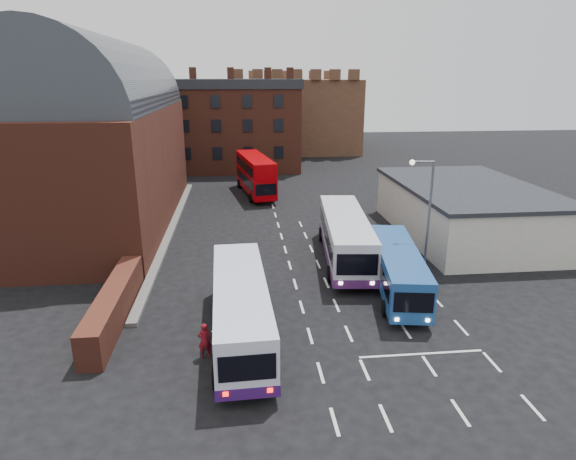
{
  "coord_description": "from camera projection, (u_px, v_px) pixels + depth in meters",
  "views": [
    {
      "loc": [
        -3.34,
        -22.14,
        12.56
      ],
      "look_at": [
        0.0,
        10.0,
        2.2
      ],
      "focal_mm": 30.0,
      "sensor_mm": 36.0,
      "label": 1
    }
  ],
  "objects": [
    {
      "name": "street_lamp",
      "position": [
        425.0,
        208.0,
        30.35
      ],
      "size": [
        1.56,
        0.41,
        7.69
      ],
      "rotation": [
        0.0,
        0.0,
        -0.13
      ],
      "color": "slate",
      "rests_on": "ground"
    },
    {
      "name": "railway_station",
      "position": [
        95.0,
        136.0,
        41.17
      ],
      "size": [
        12.0,
        28.0,
        16.0
      ],
      "color": "#602B1E",
      "rests_on": "ground"
    },
    {
      "name": "castle_keep",
      "position": [
        289.0,
        114.0,
        86.41
      ],
      "size": [
        22.0,
        22.0,
        12.0
      ],
      "primitive_type": "cube",
      "color": "brown",
      "rests_on": "ground"
    },
    {
      "name": "bus_white_outbound",
      "position": [
        241.0,
        305.0,
        23.67
      ],
      "size": [
        3.12,
        11.26,
        3.05
      ],
      "rotation": [
        0.0,
        0.0,
        0.04
      ],
      "color": "silver",
      "rests_on": "ground"
    },
    {
      "name": "bus_white_inbound",
      "position": [
        345.0,
        234.0,
        33.8
      ],
      "size": [
        4.0,
        12.32,
        3.3
      ],
      "rotation": [
        0.0,
        0.0,
        3.04
      ],
      "color": "silver",
      "rests_on": "ground"
    },
    {
      "name": "cream_building",
      "position": [
        466.0,
        210.0,
        39.22
      ],
      "size": [
        10.4,
        16.4,
        4.25
      ],
      "color": "beige",
      "rests_on": "ground"
    },
    {
      "name": "bus_blue",
      "position": [
        398.0,
        267.0,
        28.89
      ],
      "size": [
        3.84,
        10.22,
        2.72
      ],
      "rotation": [
        0.0,
        0.0,
        2.98
      ],
      "color": "#1C488B",
      "rests_on": "ground"
    },
    {
      "name": "forecourt_wall",
      "position": [
        114.0,
        304.0,
        25.75
      ],
      "size": [
        1.2,
        10.0,
        1.8
      ],
      "primitive_type": "cube",
      "color": "#602B1E",
      "rests_on": "ground"
    },
    {
      "name": "pedestrian_red",
      "position": [
        205.0,
        340.0,
        22.3
      ],
      "size": [
        0.7,
        0.52,
        1.74
      ],
      "primitive_type": "imported",
      "rotation": [
        0.0,
        0.0,
        3.32
      ],
      "color": "maroon",
      "rests_on": "ground"
    },
    {
      "name": "ground",
      "position": [
        308.0,
        328.0,
        25.14
      ],
      "size": [
        180.0,
        180.0,
        0.0
      ],
      "primitive_type": "plane",
      "color": "black"
    },
    {
      "name": "brick_terrace",
      "position": [
        218.0,
        130.0,
        66.44
      ],
      "size": [
        22.0,
        10.0,
        11.0
      ],
      "primitive_type": "cube",
      "color": "brown",
      "rests_on": "ground"
    },
    {
      "name": "bus_red_double",
      "position": [
        255.0,
        175.0,
        52.78
      ],
      "size": [
        4.11,
        10.88,
        4.25
      ],
      "rotation": [
        0.0,
        0.0,
        3.3
      ],
      "color": "#A90004",
      "rests_on": "ground"
    },
    {
      "name": "pedestrian_beige",
      "position": [
        220.0,
        331.0,
        23.1
      ],
      "size": [
        1.04,
        0.94,
        1.74
      ],
      "primitive_type": "imported",
      "rotation": [
        0.0,
        0.0,
        3.55
      ],
      "color": "beige",
      "rests_on": "ground"
    }
  ]
}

